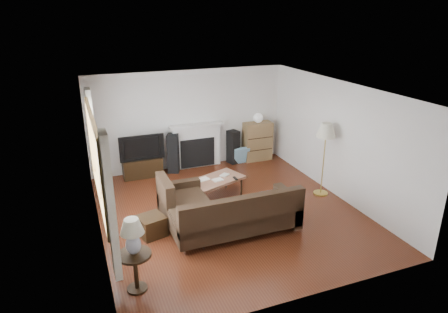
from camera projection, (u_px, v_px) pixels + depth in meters
name	position (u px, v px, depth m)	size (l,w,h in m)	color
room	(230.00, 154.00, 7.66)	(5.10, 5.60, 2.54)	#502211
window	(96.00, 159.00, 6.55)	(0.12, 2.74, 1.54)	olive
curtain_near	(111.00, 207.00, 5.29)	(0.10, 0.35, 2.10)	beige
curtain_far	(93.00, 141.00, 7.95)	(0.10, 0.35, 2.10)	beige
fireplace	(197.00, 145.00, 10.25)	(1.40, 0.26, 1.15)	white
tv_stand	(143.00, 167.00, 9.76)	(0.94, 0.42, 0.47)	black
television	(141.00, 146.00, 9.57)	(1.07, 0.14, 0.61)	black
speaker_left	(173.00, 153.00, 9.96)	(0.27, 0.33, 0.98)	black
speaker_right	(233.00, 147.00, 10.55)	(0.25, 0.30, 0.89)	black
bookshelf	(257.00, 141.00, 10.75)	(0.76, 0.36, 1.04)	olive
globe_lamp	(258.00, 118.00, 10.53)	(0.25, 0.25, 0.25)	white
sectional_sofa	(236.00, 212.00, 7.23)	(2.53, 1.85, 0.82)	black
coffee_table	(216.00, 188.00, 8.61)	(1.19, 0.65, 0.46)	#8E5C44
footstool	(152.00, 226.00, 7.22)	(0.44, 0.44, 0.37)	black
floor_lamp	(324.00, 160.00, 8.62)	(0.42, 0.42, 1.63)	gold
side_table	(136.00, 272.00, 5.77)	(0.49, 0.49, 0.61)	black
table_lamp	(133.00, 237.00, 5.57)	(0.34, 0.34, 0.55)	silver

